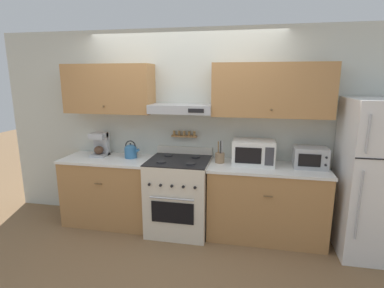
% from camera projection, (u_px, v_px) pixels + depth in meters
% --- Properties ---
extents(ground_plane, '(16.00, 16.00, 0.00)m').
position_uv_depth(ground_plane, '(174.00, 240.00, 3.66)').
color(ground_plane, brown).
extents(wall_back, '(5.20, 0.46, 2.55)m').
position_uv_depth(wall_back, '(188.00, 116.00, 3.90)').
color(wall_back, silver).
rests_on(wall_back, ground_plane).
extents(counter_left, '(1.19, 0.63, 0.90)m').
position_uv_depth(counter_left, '(110.00, 190.00, 4.05)').
color(counter_left, '#AD7A47').
rests_on(counter_left, ground_plane).
extents(counter_right, '(1.40, 0.63, 0.90)m').
position_uv_depth(counter_right, '(266.00, 202.00, 3.66)').
color(counter_right, '#AD7A47').
rests_on(counter_right, ground_plane).
extents(stove_range, '(0.75, 0.71, 1.04)m').
position_uv_depth(stove_range, '(179.00, 195.00, 3.82)').
color(stove_range, beige).
rests_on(stove_range, ground_plane).
extents(refrigerator, '(0.72, 0.78, 1.73)m').
position_uv_depth(refrigerator, '(376.00, 178.00, 3.27)').
color(refrigerator, white).
rests_on(refrigerator, ground_plane).
extents(tea_kettle, '(0.21, 0.16, 0.23)m').
position_uv_depth(tea_kettle, '(131.00, 151.00, 3.94)').
color(tea_kettle, teal).
rests_on(tea_kettle, counter_left).
extents(coffee_maker, '(0.20, 0.22, 0.32)m').
position_uv_depth(coffee_maker, '(100.00, 144.00, 4.04)').
color(coffee_maker, '#ADAFB5').
rests_on(coffee_maker, counter_left).
extents(microwave, '(0.50, 0.35, 0.30)m').
position_uv_depth(microwave, '(253.00, 152.00, 3.64)').
color(microwave, white).
rests_on(microwave, counter_right).
extents(utensil_crock, '(0.12, 0.12, 0.28)m').
position_uv_depth(utensil_crock, '(220.00, 157.00, 3.72)').
color(utensil_crock, '#8E7051').
rests_on(utensil_crock, counter_right).
extents(toaster_oven, '(0.38, 0.28, 0.24)m').
position_uv_depth(toaster_oven, '(310.00, 157.00, 3.51)').
color(toaster_oven, '#ADAFB5').
rests_on(toaster_oven, counter_right).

